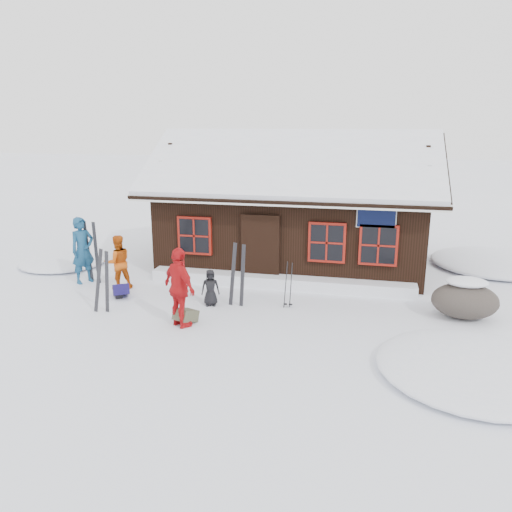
% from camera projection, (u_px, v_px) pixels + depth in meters
% --- Properties ---
extents(ground, '(120.00, 120.00, 0.00)m').
position_uv_depth(ground, '(204.00, 310.00, 12.57)').
color(ground, white).
rests_on(ground, ground).
extents(mountain_hut, '(8.90, 6.09, 4.42)m').
position_uv_depth(mountain_hut, '(295.00, 217.00, 16.52)').
color(mountain_hut, black).
rests_on(mountain_hut, ground).
extents(snow_drift, '(7.60, 0.60, 0.35)m').
position_uv_depth(snow_drift, '(279.00, 281.00, 14.32)').
color(snow_drift, white).
rests_on(snow_drift, ground).
extents(snow_mounds, '(20.60, 13.20, 0.48)m').
position_uv_depth(snow_mounds, '(282.00, 292.00, 13.96)').
color(snow_mounds, white).
rests_on(snow_mounds, ground).
extents(skier_teal, '(0.75, 0.85, 1.96)m').
position_uv_depth(skier_teal, '(83.00, 250.00, 14.55)').
color(skier_teal, navy).
rests_on(skier_teal, ground).
extents(skier_orange_left, '(0.96, 0.94, 1.55)m').
position_uv_depth(skier_orange_left, '(118.00, 262.00, 14.05)').
color(skier_orange_left, '#B94A0D').
rests_on(skier_orange_left, ground).
extents(skier_orange_right, '(1.16, 1.00, 1.87)m').
position_uv_depth(skier_orange_right, '(180.00, 288.00, 11.35)').
color(skier_orange_right, red).
rests_on(skier_orange_right, ground).
extents(skier_crouched, '(0.54, 0.43, 0.95)m').
position_uv_depth(skier_crouched, '(210.00, 288.00, 12.82)').
color(skier_crouched, black).
rests_on(skier_crouched, ground).
extents(boulder, '(1.56, 1.17, 0.91)m').
position_uv_depth(boulder, '(465.00, 300.00, 11.99)').
color(boulder, '#453D37').
rests_on(boulder, ground).
extents(ski_pair_left, '(0.60, 0.22, 1.68)m').
position_uv_depth(ski_pair_left, '(103.00, 282.00, 12.24)').
color(ski_pair_left, black).
rests_on(ski_pair_left, ground).
extents(ski_pair_mid, '(0.49, 0.16, 1.87)m').
position_uv_depth(ski_pair_mid, '(92.00, 253.00, 14.64)').
color(ski_pair_mid, black).
rests_on(ski_pair_mid, ground).
extents(ski_pair_right, '(0.50, 0.18, 1.71)m').
position_uv_depth(ski_pair_right, '(238.00, 276.00, 12.69)').
color(ski_pair_right, black).
rests_on(ski_pair_right, ground).
extents(ski_poles, '(0.22, 0.11, 1.24)m').
position_uv_depth(ski_poles, '(288.00, 286.00, 12.64)').
color(ski_poles, black).
rests_on(ski_poles, ground).
extents(backpack_blue, '(0.63, 0.67, 0.29)m').
position_uv_depth(backpack_blue, '(121.00, 292.00, 13.49)').
color(backpack_blue, '#161047').
rests_on(backpack_blue, ground).
extents(backpack_olive, '(0.54, 0.61, 0.28)m').
position_uv_depth(backpack_olive, '(186.00, 318.00, 11.72)').
color(backpack_olive, '#454431').
rests_on(backpack_olive, ground).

